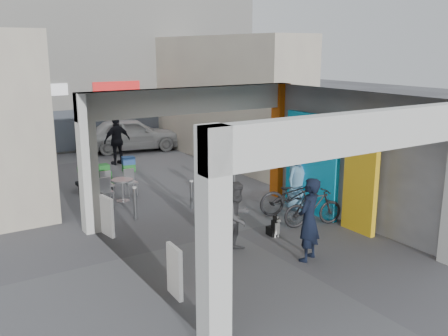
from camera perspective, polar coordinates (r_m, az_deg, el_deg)
ground at (r=12.69m, az=1.15°, el=-7.38°), size 90.00×90.00×0.00m
arcade_canopy at (r=11.71m, az=5.62°, el=2.50°), size 6.40×6.45×6.40m
far_building at (r=24.76m, az=-17.31°, el=11.74°), size 18.00×4.08×8.00m
plaza_bldg_right at (r=20.69m, az=0.16°, el=7.95°), size 2.00×9.00×5.00m
bollard_left at (r=13.70m, az=-10.13°, el=-4.01°), size 0.09×0.09×0.89m
bollard_center at (r=14.41m, az=-3.72°, el=-3.08°), size 0.09×0.09×0.82m
bollard_right at (r=15.50m, az=1.15°, el=-1.71°), size 0.09×0.09×0.90m
advert_board_near at (r=9.50m, az=-5.63°, el=-11.64°), size 0.12×0.55×1.00m
advert_board_far at (r=12.67m, az=-13.18°, el=-5.35°), size 0.17×0.56×1.00m
cafe_set at (r=15.61m, az=-12.21°, el=-2.51°), size 1.36×1.10×0.82m
produce_stand at (r=16.81m, az=-14.43°, el=-1.41°), size 1.19×0.65×0.79m
crate_stack at (r=19.06m, az=-10.85°, el=0.44°), size 0.50×0.42×0.56m
border_collie at (r=12.45m, az=5.76°, el=-6.75°), size 0.21×0.41×0.57m
man_with_dog at (r=10.98m, az=9.67°, el=-5.84°), size 0.80×0.68×1.85m
man_back_turned at (r=11.29m, az=1.50°, el=-5.63°), size 0.97×0.86×1.65m
man_elderly at (r=14.38m, az=8.41°, el=-1.23°), size 0.99×0.77×1.79m
man_crates at (r=20.19m, az=-12.12°, el=3.08°), size 1.18×0.63×1.92m
bicycle_front at (r=14.05m, az=8.09°, el=-3.06°), size 2.19×1.24×1.09m
bicycle_rear at (r=13.19m, az=10.16°, el=-4.49°), size 1.71×0.83×0.99m
white_van at (r=22.90m, az=-10.59°, el=3.85°), size 4.66×2.63×1.50m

